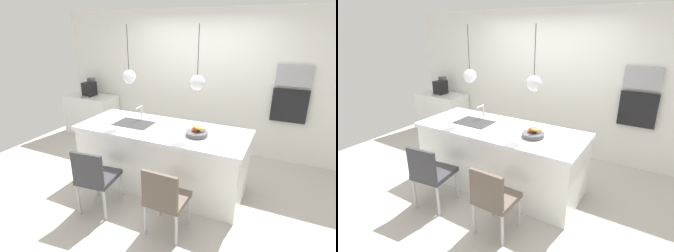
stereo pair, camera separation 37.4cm
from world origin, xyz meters
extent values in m
plane|color=#BCB7AD|center=(0.00, 0.00, 0.00)|extent=(6.60, 6.60, 0.00)
cube|color=silver|center=(0.00, 1.65, 1.30)|extent=(6.00, 0.10, 2.60)
cube|color=white|center=(0.00, 0.00, 0.43)|extent=(2.39, 0.93, 0.85)
cube|color=white|center=(0.00, 0.00, 0.88)|extent=(2.45, 0.99, 0.06)
cube|color=#2D2D30|center=(-0.47, 0.00, 0.91)|extent=(0.56, 0.40, 0.02)
cylinder|color=silver|center=(-0.47, 0.24, 1.02)|extent=(0.02, 0.02, 0.22)
cylinder|color=silver|center=(-0.47, 0.16, 1.12)|extent=(0.02, 0.16, 0.02)
cylinder|color=#4C4C51|center=(0.55, -0.06, 0.94)|extent=(0.30, 0.30, 0.06)
sphere|color=#B22D1E|center=(0.53, -0.06, 1.00)|extent=(0.08, 0.08, 0.08)
sphere|color=#B22D1E|center=(0.55, -0.02, 1.00)|extent=(0.07, 0.07, 0.07)
sphere|color=#B22D1E|center=(0.55, -0.02, 1.00)|extent=(0.08, 0.08, 0.08)
sphere|color=orange|center=(0.51, -0.05, 1.00)|extent=(0.09, 0.09, 0.09)
ellipsoid|color=yellow|center=(0.60, -0.05, 1.02)|extent=(0.14, 0.18, 0.09)
cube|color=white|center=(-2.40, 1.28, 0.43)|extent=(1.10, 0.60, 0.85)
cube|color=black|center=(-2.41, 1.28, 1.00)|extent=(0.20, 0.28, 0.30)
cube|color=gray|center=(-2.41, 1.11, 0.87)|extent=(0.16, 0.08, 0.02)
cube|color=#4C515B|center=(-2.41, 1.36, 1.19)|extent=(0.14, 0.11, 0.08)
cube|color=#9E9EA3|center=(1.59, 1.58, 1.54)|extent=(0.54, 0.08, 0.34)
cube|color=black|center=(1.59, 1.58, 1.04)|extent=(0.56, 0.08, 0.56)
cube|color=#333338|center=(-0.48, -0.86, 0.46)|extent=(0.49, 0.52, 0.06)
cube|color=#333338|center=(-0.45, -1.07, 0.69)|extent=(0.42, 0.09, 0.40)
cylinder|color=#B2B2B7|center=(-0.31, -0.63, 0.22)|extent=(0.04, 0.04, 0.43)
cylinder|color=#B2B2B7|center=(-0.69, -0.68, 0.22)|extent=(0.04, 0.04, 0.43)
cylinder|color=#B2B2B7|center=(-0.26, -1.04, 0.22)|extent=(0.04, 0.04, 0.43)
cylinder|color=#B2B2B7|center=(-0.64, -1.08, 0.22)|extent=(0.04, 0.04, 0.43)
cube|color=brown|center=(0.50, -0.86, 0.43)|extent=(0.44, 0.43, 0.06)
cube|color=brown|center=(0.50, -1.05, 0.66)|extent=(0.42, 0.04, 0.39)
cylinder|color=#B2B2B7|center=(0.69, -0.68, 0.20)|extent=(0.04, 0.04, 0.40)
cylinder|color=#B2B2B7|center=(0.31, -0.67, 0.20)|extent=(0.04, 0.04, 0.40)
cylinder|color=#B2B2B7|center=(0.69, -1.04, 0.20)|extent=(0.04, 0.04, 0.40)
cylinder|color=#B2B2B7|center=(0.31, -1.04, 0.20)|extent=(0.04, 0.04, 0.40)
sphere|color=silver|center=(-0.51, 0.00, 1.61)|extent=(0.19, 0.19, 0.19)
cylinder|color=black|center=(-0.51, 0.00, 2.00)|extent=(0.01, 0.01, 0.60)
sphere|color=silver|center=(0.51, 0.00, 1.61)|extent=(0.19, 0.19, 0.19)
cylinder|color=black|center=(0.51, 0.00, 2.00)|extent=(0.01, 0.01, 0.60)
camera|label=1|loc=(1.61, -3.18, 2.26)|focal=28.59mm
camera|label=2|loc=(1.94, -3.00, 2.26)|focal=28.59mm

